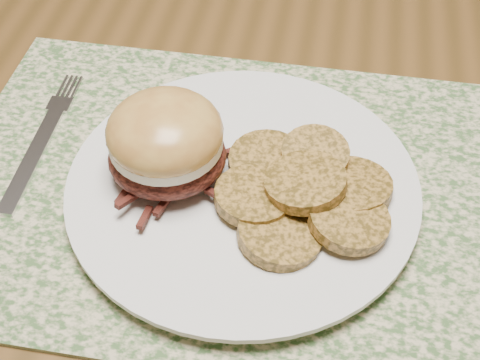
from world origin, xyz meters
name	(u,v)px	position (x,y,z in m)	size (l,w,h in m)	color
dining_table	(397,86)	(0.00, 0.00, 0.67)	(1.50, 0.90, 0.75)	brown
placemat	(224,186)	(-0.15, -0.26, 0.75)	(0.45, 0.33, 0.00)	#3E5F31
dinner_plate	(243,188)	(-0.13, -0.26, 0.76)	(0.26, 0.26, 0.02)	silver
pork_sandwich	(166,142)	(-0.19, -0.26, 0.80)	(0.11, 0.11, 0.07)	black
roasted_potatoes	(303,190)	(-0.08, -0.27, 0.78)	(0.14, 0.15, 0.03)	olive
fork	(43,138)	(-0.31, -0.23, 0.76)	(0.02, 0.17, 0.00)	#B9B9C0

